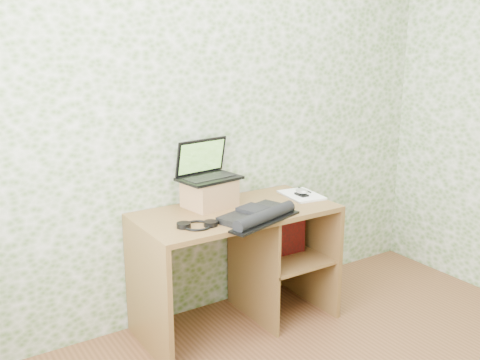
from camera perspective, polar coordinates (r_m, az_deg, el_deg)
wall_back at (r=3.33m, az=-3.33°, el=7.25°), size 3.50×0.00×3.50m
desk at (r=3.34m, az=0.45°, el=-7.25°), size 1.20×0.60×0.75m
riser at (r=3.23m, az=-3.27°, el=-1.41°), size 0.31×0.27×0.17m
laptop at (r=3.23m, az=-3.64°, el=1.12°), size 0.38×0.30×0.24m
keyboard at (r=3.02m, az=1.98°, el=-3.75°), size 0.52×0.40×0.07m
headphones at (r=2.91m, az=-4.58°, el=-4.81°), size 0.21×0.21×0.03m
notepad at (r=3.49m, az=6.57°, el=-1.61°), size 0.24×0.32×0.01m
mouse at (r=3.45m, az=6.59°, el=-1.37°), size 0.07×0.10×0.03m
pen at (r=3.57m, az=6.90°, el=-1.05°), size 0.02×0.15×0.01m
red_box at (r=3.47m, az=5.01°, el=-5.54°), size 0.24×0.08×0.29m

